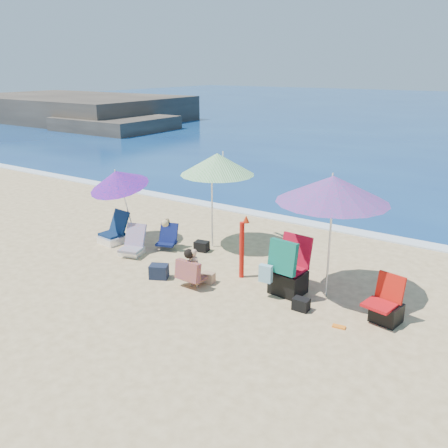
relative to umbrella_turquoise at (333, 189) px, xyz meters
The scene contains 18 objects.
ground 3.13m from the umbrella_turquoise, 147.23° to the right, with size 120.00×120.00×0.00m.
foam 4.80m from the umbrella_turquoise, 116.68° to the left, with size 120.00×0.50×0.04m.
headland 34.61m from the umbrella_turquoise, 147.68° to the left, with size 20.50×11.50×2.60m.
umbrella_turquoise is the anchor object (origin of this frame).
umbrella_striped 3.42m from the umbrella_turquoise, 162.80° to the left, with size 2.27×2.27×2.36m.
umbrella_blue 5.47m from the umbrella_turquoise, behind, with size 1.58×1.63×2.00m.
furled_umbrella 2.26m from the umbrella_turquoise, behind, with size 0.18×0.24×1.35m.
chair_navy 5.94m from the umbrella_turquoise, behind, with size 0.66×0.78×0.77m.
chair_rainbow 5.04m from the umbrella_turquoise, behind, with size 0.68×0.76×0.70m.
camp_chair_left 2.31m from the umbrella_turquoise, 19.53° to the right, with size 0.65×0.68×0.86m.
camp_chair_right 1.86m from the umbrella_turquoise, 147.83° to the right, with size 0.73×0.94×1.18m.
person_center 3.18m from the umbrella_turquoise, 153.14° to the right, with size 0.56×0.49×0.81m.
person_left 4.57m from the umbrella_turquoise, behind, with size 0.58×0.62×0.81m.
bag_navy_a 3.97m from the umbrella_turquoise, 158.52° to the right, with size 0.46×0.41×0.29m.
bag_black_a 3.95m from the umbrella_turquoise, behind, with size 0.36×0.29×0.24m.
bag_tan 3.11m from the umbrella_turquoise, 158.57° to the right, with size 0.27×0.21×0.22m.
bag_black_b 2.19m from the umbrella_turquoise, 97.33° to the right, with size 0.30×0.20×0.23m.
orange_item 2.47m from the umbrella_turquoise, 57.51° to the right, with size 0.24×0.13×0.03m.
Camera 1 is at (5.02, -7.00, 4.28)m, focal length 38.57 mm.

